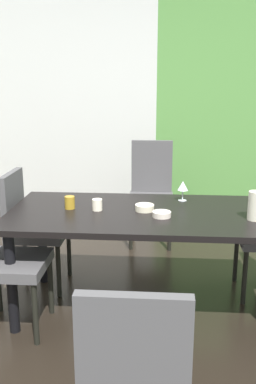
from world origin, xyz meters
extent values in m
cube|color=black|center=(0.00, 0.00, -0.01)|extent=(5.59, 5.41, 0.02)
cube|color=silver|center=(-1.26, 2.66, 1.31)|extent=(3.07, 0.10, 2.62)
cube|color=black|center=(0.28, 0.32, 0.72)|extent=(1.97, 0.94, 0.04)
cylinder|color=black|center=(-0.61, 0.69, 0.35)|extent=(0.07, 0.07, 0.70)
cylinder|color=black|center=(-0.61, -0.04, 0.35)|extent=(0.07, 0.07, 0.70)
cube|color=#514F51|center=(-0.61, 0.63, 0.46)|extent=(0.44, 0.44, 0.07)
cube|color=#514F51|center=(-0.81, 0.63, 0.70)|extent=(0.05, 0.42, 0.48)
cylinder|color=black|center=(-0.42, 0.82, 0.21)|extent=(0.04, 0.04, 0.42)
cylinder|color=black|center=(-0.42, 0.44, 0.21)|extent=(0.04, 0.04, 0.42)
cylinder|color=black|center=(-0.80, 0.82, 0.21)|extent=(0.04, 0.04, 0.42)
cylinder|color=black|center=(-0.80, 0.44, 0.21)|extent=(0.04, 0.04, 0.42)
cube|color=#514F51|center=(0.25, -0.98, 0.46)|extent=(0.44, 0.44, 0.07)
cube|color=#514F51|center=(0.25, -1.18, 0.68)|extent=(0.42, 0.05, 0.45)
cylinder|color=black|center=(0.97, 0.44, 0.21)|extent=(0.04, 0.04, 0.42)
cylinder|color=black|center=(0.97, 0.82, 0.21)|extent=(0.04, 0.04, 0.42)
cube|color=#514F51|center=(0.25, 1.63, 0.46)|extent=(0.44, 0.44, 0.07)
cube|color=#514F51|center=(0.25, 1.83, 0.74)|extent=(0.42, 0.05, 0.57)
cylinder|color=black|center=(0.44, 1.44, 0.21)|extent=(0.04, 0.04, 0.42)
cylinder|color=black|center=(0.06, 1.44, 0.21)|extent=(0.04, 0.04, 0.42)
cylinder|color=black|center=(0.44, 1.82, 0.21)|extent=(0.04, 0.04, 0.42)
cylinder|color=black|center=(0.06, 1.82, 0.21)|extent=(0.04, 0.04, 0.42)
cube|color=#514F51|center=(-0.61, 0.01, 0.46)|extent=(0.44, 0.44, 0.07)
cylinder|color=black|center=(-0.42, 0.20, 0.21)|extent=(0.04, 0.04, 0.42)
cylinder|color=black|center=(-0.42, -0.18, 0.21)|extent=(0.04, 0.04, 0.42)
cylinder|color=silver|center=(0.51, 0.62, 0.74)|extent=(0.06, 0.06, 0.00)
cylinder|color=silver|center=(0.51, 0.62, 0.78)|extent=(0.01, 0.01, 0.08)
cone|color=silver|center=(0.51, 0.62, 0.86)|extent=(0.08, 0.08, 0.07)
cylinder|color=silver|center=(0.35, 0.21, 0.76)|extent=(0.12, 0.12, 0.04)
cylinder|color=beige|center=(0.23, 0.34, 0.76)|extent=(0.13, 0.13, 0.04)
cylinder|color=white|center=(-0.10, 0.32, 0.78)|extent=(0.07, 0.07, 0.08)
cylinder|color=#AC8323|center=(-0.30, 0.35, 0.79)|extent=(0.07, 0.07, 0.09)
cylinder|color=silver|center=(0.96, 0.19, 0.84)|extent=(0.10, 0.10, 0.19)
camera|label=1|loc=(0.33, -2.51, 1.62)|focal=40.00mm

